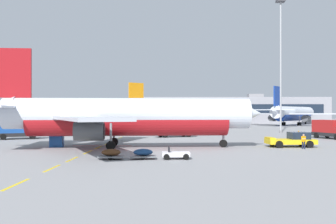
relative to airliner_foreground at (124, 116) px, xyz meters
The scene contains 15 objects.
ground 28.49m from the airliner_foreground, 48.55° to the left, with size 400.00×400.00×0.00m, color gray.
apron_paint_markings 17.75m from the airliner_foreground, 101.07° to the left, with size 8.00×93.05×0.01m.
airliner_foreground is the anchor object (origin of this frame).
pushback_tug 21.64m from the airliner_foreground, ahead, with size 6.16×3.48×2.08m.
airliner_mid_left 96.48m from the airliner_foreground, 61.15° to the left, with size 30.23×32.60×12.67m.
airliner_far_center 55.15m from the airliner_foreground, 83.33° to the left, with size 29.37×27.01×11.71m.
airliner_far_right 97.75m from the airliner_foreground, 123.02° to the left, with size 27.78×28.83×10.35m.
catering_truck 25.31m from the airliner_foreground, 142.47° to the left, with size 7.35×5.18×3.14m.
fuel_service_truck 22.22m from the airliner_foreground, 74.38° to the left, with size 7.39×4.87×3.14m.
ground_power_truck 36.85m from the airliner_foreground, 28.27° to the left, with size 4.93×7.38×3.14m.
baggage_train 12.12m from the airliner_foreground, 73.10° to the right, with size 8.68×2.13×1.14m.
ground_crew_worker 22.08m from the airliner_foreground, ahead, with size 0.64×0.48×1.78m.
uld_cargo_container 9.43m from the airliner_foreground, behind, with size 1.78×1.75×1.60m.
apron_light_mast_far 47.06m from the airliner_foreground, 50.34° to the left, with size 1.80×1.80×28.55m.
terminal_satellite 115.43m from the airliner_foreground, 76.19° to the left, with size 78.75×20.31×12.06m.
Camera 1 is at (27.82, -28.04, 4.41)m, focal length 40.65 mm.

